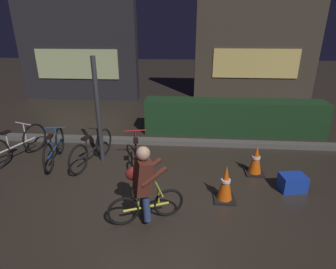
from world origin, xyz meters
name	(u,v)px	position (x,y,z in m)	size (l,w,h in m)	color
ground_plane	(154,193)	(0.00, 0.00, 0.00)	(40.00, 40.00, 0.00)	#2D261E
sidewalk_curb	(165,142)	(0.00, 2.20, 0.06)	(12.00, 0.24, 0.12)	#56544F
hedge_row	(233,117)	(1.80, 3.10, 0.46)	(4.80, 0.70, 0.92)	#19381C
storefront_left	(78,46)	(-3.71, 6.50, 2.03)	(4.53, 0.54, 4.09)	#262328
storefront_right	(257,36)	(3.10, 7.20, 2.39)	(4.66, 0.54, 4.80)	#42382D
street_post	(98,112)	(-1.31, 1.20, 1.13)	(0.10, 0.10, 2.25)	#2D2D33
parked_bike_leftmost	(16,145)	(-3.19, 1.07, 0.35)	(0.60, 1.61, 0.77)	black
parked_bike_left_mid	(54,148)	(-2.31, 1.06, 0.32)	(0.46, 1.52, 0.71)	black
parked_bike_center_left	(92,150)	(-1.47, 1.03, 0.33)	(0.52, 1.51, 0.72)	black
parked_bike_center_right	(136,153)	(-0.49, 0.94, 0.34)	(0.47, 1.58, 0.74)	black
traffic_cone_near	(226,184)	(1.23, -0.10, 0.32)	(0.36, 0.36, 0.66)	black
traffic_cone_far	(256,160)	(1.94, 0.86, 0.30)	(0.36, 0.36, 0.62)	black
blue_crate	(292,183)	(2.49, 0.30, 0.15)	(0.44, 0.32, 0.30)	#193DB7
cyclist	(143,184)	(-0.06, -0.72, 0.63)	(1.12, 0.53, 1.25)	black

